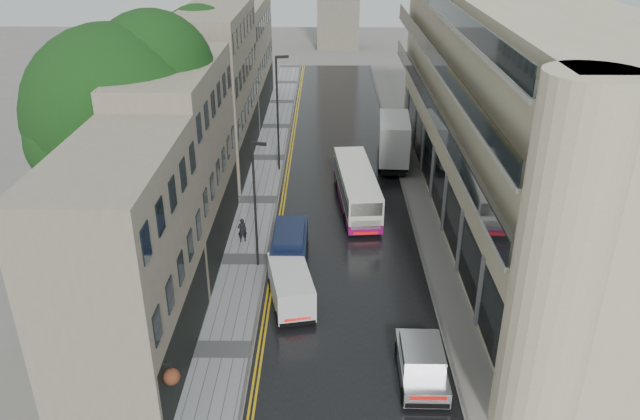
# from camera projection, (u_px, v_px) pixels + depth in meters

# --- Properties ---
(road) EXTENTS (9.00, 85.00, 0.02)m
(road) POSITION_uv_depth(u_px,v_px,m) (342.00, 201.00, 43.85)
(road) COLOR black
(road) RESTS_ON ground
(left_sidewalk) EXTENTS (2.70, 85.00, 0.12)m
(left_sidewalk) POSITION_uv_depth(u_px,v_px,m) (259.00, 200.00, 43.88)
(left_sidewalk) COLOR gray
(left_sidewalk) RESTS_ON ground
(right_sidewalk) EXTENTS (1.80, 85.00, 0.12)m
(right_sidewalk) POSITION_uv_depth(u_px,v_px,m) (419.00, 201.00, 43.78)
(right_sidewalk) COLOR slate
(right_sidewalk) RESTS_ON ground
(old_shop_row) EXTENTS (4.50, 56.00, 12.00)m
(old_shop_row) POSITION_uv_depth(u_px,v_px,m) (208.00, 108.00, 43.59)
(old_shop_row) COLOR gray
(old_shop_row) RESTS_ON ground
(modern_block) EXTENTS (8.00, 40.00, 14.00)m
(modern_block) POSITION_uv_depth(u_px,v_px,m) (507.00, 112.00, 39.37)
(modern_block) COLOR beige
(modern_block) RESTS_ON ground
(tree_near) EXTENTS (10.56, 10.56, 13.89)m
(tree_near) POSITION_uv_depth(u_px,v_px,m) (119.00, 143.00, 34.20)
(tree_near) COLOR black
(tree_near) RESTS_ON ground
(tree_far) EXTENTS (9.24, 9.24, 12.46)m
(tree_far) POSITION_uv_depth(u_px,v_px,m) (177.00, 93.00, 46.22)
(tree_far) COLOR black
(tree_far) RESTS_ON ground
(cream_bus) EXTENTS (2.98, 9.74, 2.61)m
(cream_bus) POSITION_uv_depth(u_px,v_px,m) (346.00, 206.00, 40.11)
(cream_bus) COLOR white
(cream_bus) RESTS_ON road
(white_lorry) EXTENTS (2.78, 7.69, 3.97)m
(white_lorry) POSITION_uv_depth(u_px,v_px,m) (380.00, 147.00, 48.05)
(white_lorry) COLOR silver
(white_lorry) RESTS_ON road
(silver_hatchback) EXTENTS (1.97, 4.38, 1.63)m
(silver_hatchback) POSITION_uv_depth(u_px,v_px,m) (405.00, 386.00, 25.64)
(silver_hatchback) COLOR #B3B2B7
(silver_hatchback) RESTS_ON road
(white_van) EXTENTS (2.72, 4.69, 1.99)m
(white_van) POSITION_uv_depth(u_px,v_px,m) (278.00, 306.00, 30.48)
(white_van) COLOR silver
(white_van) RESTS_ON road
(navy_van) EXTENTS (1.92, 4.77, 2.43)m
(navy_van) POSITION_uv_depth(u_px,v_px,m) (272.00, 261.00, 34.00)
(navy_van) COLOR black
(navy_van) RESTS_ON road
(pedestrian) EXTENTS (0.66, 0.54, 1.54)m
(pedestrian) POSITION_uv_depth(u_px,v_px,m) (242.00, 230.00, 37.98)
(pedestrian) COLOR black
(pedestrian) RESTS_ON left_sidewalk
(lamp_post_near) EXTENTS (0.85, 0.39, 7.42)m
(lamp_post_near) POSITION_uv_depth(u_px,v_px,m) (255.00, 206.00, 34.20)
(lamp_post_near) COLOR black
(lamp_post_near) RESTS_ON left_sidewalk
(lamp_post_far) EXTENTS (1.02, 0.42, 8.81)m
(lamp_post_far) POSITION_uv_depth(u_px,v_px,m) (278.00, 115.00, 47.04)
(lamp_post_far) COLOR black
(lamp_post_far) RESTS_ON left_sidewalk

